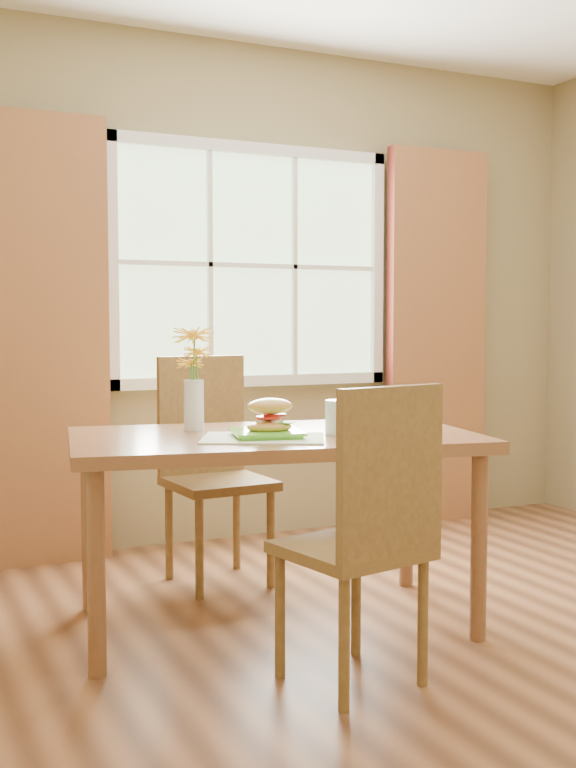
# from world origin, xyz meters

# --- Properties ---
(room) EXTENTS (4.24, 3.84, 2.74)m
(room) POSITION_xyz_m (0.00, 0.00, 1.35)
(room) COLOR brown
(room) RESTS_ON ground
(window) EXTENTS (1.62, 0.06, 1.32)m
(window) POSITION_xyz_m (0.00, 1.87, 1.50)
(window) COLOR #9FC494
(window) RESTS_ON room
(curtain_left) EXTENTS (0.65, 0.08, 2.20)m
(curtain_left) POSITION_xyz_m (-1.15, 1.78, 1.10)
(curtain_left) COLOR maroon
(curtain_left) RESTS_ON room
(curtain_right) EXTENTS (0.65, 0.08, 2.20)m
(curtain_right) POSITION_xyz_m (1.15, 1.78, 1.10)
(curtain_right) COLOR maroon
(curtain_right) RESTS_ON room
(dining_table) EXTENTS (1.69, 1.15, 0.76)m
(dining_table) POSITION_xyz_m (-0.49, 0.48, 0.68)
(dining_table) COLOR brown
(dining_table) RESTS_ON room
(chair_near) EXTENTS (0.49, 0.49, 1.00)m
(chair_near) POSITION_xyz_m (-0.47, -0.22, 0.55)
(chair_near) COLOR brown
(chair_near) RESTS_ON room
(chair_far) EXTENTS (0.46, 0.46, 1.03)m
(chair_far) POSITION_xyz_m (-0.49, 1.19, 0.57)
(chair_far) COLOR brown
(chair_far) RESTS_ON room
(placemat) EXTENTS (0.55, 0.50, 0.01)m
(placemat) POSITION_xyz_m (-0.59, 0.36, 0.76)
(placemat) COLOR #E5E8C5
(placemat) RESTS_ON dining_table
(plate) EXTENTS (0.31, 0.31, 0.01)m
(plate) POSITION_xyz_m (-0.56, 0.38, 0.77)
(plate) COLOR #61D234
(plate) RESTS_ON placemat
(croissant_sandwich) EXTENTS (0.19, 0.15, 0.13)m
(croissant_sandwich) POSITION_xyz_m (-0.55, 0.38, 0.84)
(croissant_sandwich) COLOR #EEBA51
(croissant_sandwich) RESTS_ON plate
(water_glass) EXTENTS (0.09, 0.09, 0.13)m
(water_glass) POSITION_xyz_m (-0.28, 0.35, 0.82)
(water_glass) COLOR silver
(water_glass) RESTS_ON dining_table
(flower_vase) EXTENTS (0.17, 0.17, 0.42)m
(flower_vase) POSITION_xyz_m (-0.73, 0.73, 1.01)
(flower_vase) COLOR silver
(flower_vase) RESTS_ON dining_table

